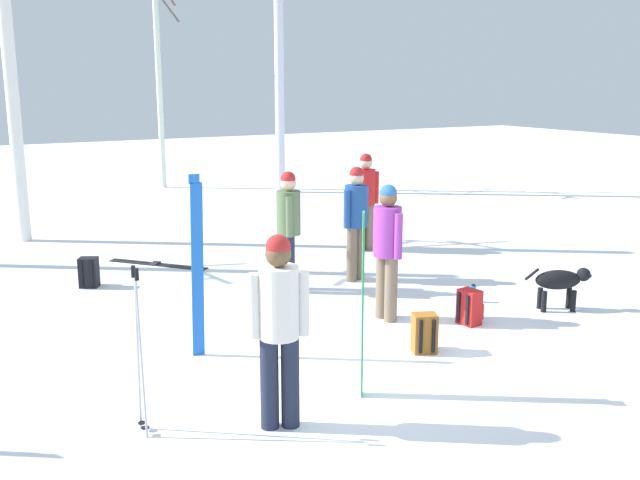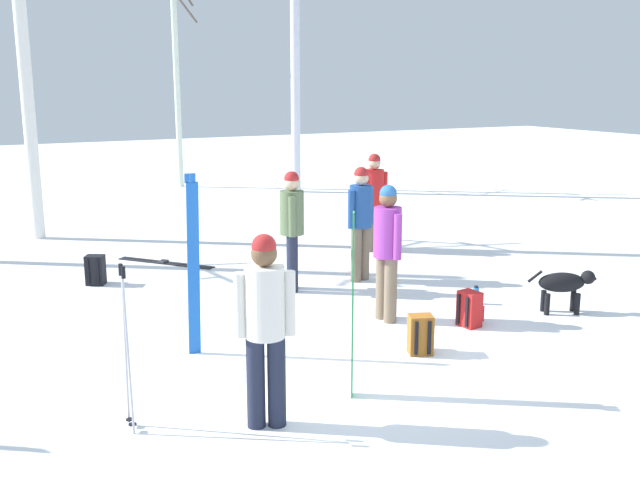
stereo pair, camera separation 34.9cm
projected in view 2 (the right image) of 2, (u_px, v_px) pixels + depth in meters
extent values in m
plane|color=white|center=(360.00, 364.00, 7.70)|extent=(60.00, 60.00, 0.00)
cylinder|color=#1E2338|center=(277.00, 381.00, 6.25)|extent=(0.16, 0.16, 0.82)
cylinder|color=#1E2338|center=(256.00, 382.00, 6.23)|extent=(0.16, 0.16, 0.82)
cylinder|color=silver|center=(265.00, 302.00, 6.09)|extent=(0.34, 0.34, 0.62)
sphere|color=brown|center=(264.00, 253.00, 6.00)|extent=(0.22, 0.22, 0.22)
sphere|color=#B22626|center=(264.00, 246.00, 5.98)|extent=(0.21, 0.21, 0.21)
cylinder|color=silver|center=(290.00, 303.00, 6.12)|extent=(0.10, 0.10, 0.56)
cylinder|color=silver|center=(240.00, 305.00, 6.06)|extent=(0.10, 0.10, 0.56)
cylinder|color=#72604C|center=(356.00, 255.00, 10.76)|extent=(0.16, 0.16, 0.82)
cylinder|color=#72604C|center=(364.00, 253.00, 10.88)|extent=(0.16, 0.16, 0.82)
cylinder|color=#1E478C|center=(361.00, 206.00, 10.66)|extent=(0.34, 0.34, 0.62)
sphere|color=beige|center=(361.00, 178.00, 10.57)|extent=(0.22, 0.22, 0.22)
sphere|color=#B22626|center=(361.00, 174.00, 10.56)|extent=(0.21, 0.21, 0.21)
cylinder|color=#1E478C|center=(351.00, 209.00, 10.52)|extent=(0.10, 0.10, 0.56)
cylinder|color=#1E478C|center=(370.00, 206.00, 10.82)|extent=(0.10, 0.10, 0.56)
cylinder|color=#1E2338|center=(292.00, 264.00, 10.23)|extent=(0.16, 0.16, 0.82)
cylinder|color=#1E2338|center=(292.00, 261.00, 10.40)|extent=(0.16, 0.16, 0.82)
cylinder|color=#566B47|center=(292.00, 213.00, 10.16)|extent=(0.34, 0.34, 0.62)
sphere|color=beige|center=(292.00, 183.00, 10.07)|extent=(0.22, 0.22, 0.22)
sphere|color=#B22626|center=(292.00, 179.00, 10.06)|extent=(0.21, 0.21, 0.21)
cylinder|color=#566B47|center=(292.00, 217.00, 9.96)|extent=(0.10, 0.10, 0.56)
cylinder|color=#566B47|center=(292.00, 211.00, 10.37)|extent=(0.10, 0.10, 0.56)
cylinder|color=#72604C|center=(378.00, 228.00, 12.73)|extent=(0.16, 0.16, 0.82)
cylinder|color=#72604C|center=(369.00, 228.00, 12.66)|extent=(0.16, 0.16, 0.82)
cylinder|color=red|center=(374.00, 187.00, 12.54)|extent=(0.34, 0.34, 0.62)
sphere|color=beige|center=(374.00, 163.00, 12.44)|extent=(0.22, 0.22, 0.22)
sphere|color=#B22626|center=(374.00, 160.00, 12.43)|extent=(0.21, 0.21, 0.21)
cylinder|color=red|center=(385.00, 188.00, 12.62)|extent=(0.10, 0.10, 0.56)
cylinder|color=red|center=(363.00, 189.00, 12.46)|extent=(0.10, 0.10, 0.56)
cylinder|color=#72604C|center=(382.00, 287.00, 9.09)|extent=(0.16, 0.16, 0.82)
cylinder|color=#72604C|center=(391.00, 290.00, 8.94)|extent=(0.16, 0.16, 0.82)
cylinder|color=purple|center=(387.00, 232.00, 8.86)|extent=(0.34, 0.34, 0.62)
sphere|color=brown|center=(388.00, 198.00, 8.77)|extent=(0.22, 0.22, 0.22)
sphere|color=#265999|center=(388.00, 193.00, 8.76)|extent=(0.21, 0.21, 0.21)
cylinder|color=purple|center=(377.00, 231.00, 9.04)|extent=(0.10, 0.10, 0.56)
cylinder|color=purple|center=(398.00, 237.00, 8.69)|extent=(0.10, 0.10, 0.56)
ellipsoid|color=black|center=(562.00, 282.00, 9.30)|extent=(0.64, 0.46, 0.26)
sphere|color=black|center=(588.00, 277.00, 9.29)|extent=(0.18, 0.18, 0.18)
ellipsoid|color=black|center=(593.00, 279.00, 9.30)|extent=(0.12, 0.10, 0.06)
cylinder|color=black|center=(535.00, 276.00, 9.27)|extent=(0.19, 0.12, 0.17)
cylinder|color=black|center=(573.00, 301.00, 9.44)|extent=(0.07, 0.07, 0.28)
cylinder|color=black|center=(577.00, 304.00, 9.29)|extent=(0.07, 0.07, 0.28)
cylinder|color=black|center=(543.00, 301.00, 9.43)|extent=(0.07, 0.07, 0.28)
cylinder|color=black|center=(547.00, 304.00, 9.28)|extent=(0.07, 0.07, 0.28)
cube|color=blue|center=(191.00, 270.00, 7.79)|extent=(0.11, 0.03, 1.91)
cube|color=blue|center=(187.00, 178.00, 7.58)|extent=(0.06, 0.02, 0.10)
cube|color=blue|center=(196.00, 269.00, 7.81)|extent=(0.11, 0.03, 1.91)
cube|color=blue|center=(193.00, 178.00, 7.60)|extent=(0.06, 0.02, 0.10)
cube|color=green|center=(353.00, 311.00, 6.74)|extent=(0.08, 0.12, 1.69)
cube|color=green|center=(354.00, 218.00, 6.55)|extent=(0.04, 0.06, 0.10)
cube|color=green|center=(353.00, 309.00, 6.80)|extent=(0.08, 0.12, 1.69)
cube|color=green|center=(354.00, 217.00, 6.61)|extent=(0.04, 0.06, 0.10)
cube|color=black|center=(167.00, 262.00, 11.95)|extent=(1.21, 1.39, 0.02)
cube|color=#333338|center=(165.00, 261.00, 11.96)|extent=(0.13, 0.13, 0.03)
cube|color=black|center=(164.00, 264.00, 11.86)|extent=(1.21, 1.39, 0.02)
cube|color=#333338|center=(161.00, 262.00, 11.87)|extent=(0.13, 0.13, 0.03)
cylinder|color=#B2B2BC|center=(126.00, 353.00, 6.16)|extent=(0.02, 0.10, 1.37)
cylinder|color=black|center=(121.00, 270.00, 6.00)|extent=(0.04, 0.04, 0.10)
cylinder|color=black|center=(130.00, 419.00, 6.29)|extent=(0.07, 0.07, 0.01)
cylinder|color=#B2B2BC|center=(128.00, 357.00, 6.07)|extent=(0.02, 0.10, 1.37)
cylinder|color=black|center=(123.00, 272.00, 5.91)|extent=(0.04, 0.04, 0.10)
cylinder|color=black|center=(133.00, 424.00, 6.20)|extent=(0.07, 0.07, 0.01)
cube|color=red|center=(469.00, 309.00, 8.84)|extent=(0.23, 0.28, 0.44)
cube|color=red|center=(477.00, 312.00, 8.92)|extent=(0.08, 0.20, 0.20)
cube|color=black|center=(467.00, 312.00, 8.72)|extent=(0.03, 0.04, 0.37)
cube|color=black|center=(458.00, 309.00, 8.83)|extent=(0.03, 0.04, 0.37)
cube|color=#99591E|center=(420.00, 334.00, 7.95)|extent=(0.32, 0.28, 0.44)
cube|color=#99591E|center=(418.00, 336.00, 8.09)|extent=(0.20, 0.13, 0.20)
cube|color=black|center=(429.00, 338.00, 7.85)|extent=(0.04, 0.04, 0.37)
cube|color=black|center=(416.00, 338.00, 7.83)|extent=(0.04, 0.04, 0.37)
cube|color=black|center=(95.00, 270.00, 10.64)|extent=(0.32, 0.30, 0.44)
cube|color=black|center=(99.00, 272.00, 10.78)|extent=(0.20, 0.15, 0.20)
cube|color=black|center=(98.00, 272.00, 10.53)|extent=(0.04, 0.04, 0.37)
cube|color=black|center=(88.00, 272.00, 10.53)|extent=(0.04, 0.04, 0.37)
cylinder|color=#1E72BF|center=(476.00, 296.00, 9.74)|extent=(0.08, 0.08, 0.23)
cylinder|color=black|center=(476.00, 287.00, 9.71)|extent=(0.05, 0.05, 0.02)
cylinder|color=white|center=(21.00, 21.00, 12.94)|extent=(0.23, 0.23, 7.94)
cylinder|color=silver|center=(175.00, 44.00, 19.59)|extent=(0.16, 0.16, 7.80)
cylinder|color=brown|center=(182.00, 3.00, 19.06)|extent=(0.88, 0.30, 0.97)
cylinder|color=silver|center=(295.00, 48.00, 18.69)|extent=(0.24, 0.24, 7.48)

